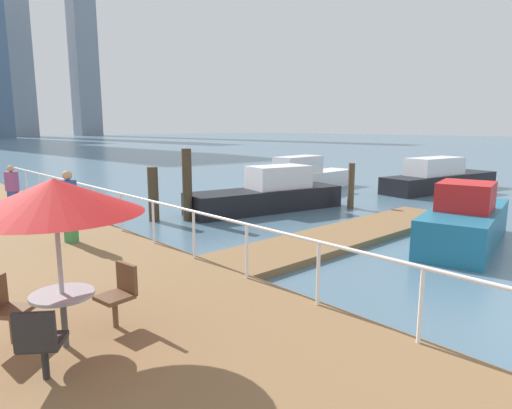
{
  "coord_description": "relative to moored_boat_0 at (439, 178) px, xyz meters",
  "views": [
    {
      "loc": [
        -8.47,
        -0.72,
        3.26
      ],
      "look_at": [
        -0.6,
        7.86,
        1.19
      ],
      "focal_mm": 31.03,
      "sensor_mm": 36.0,
      "label": 1
    }
  ],
  "objects": [
    {
      "name": "pedestrian_1",
      "position": [
        -18.17,
        0.82,
        0.7
      ],
      "size": [
        0.36,
        0.42,
        1.8
      ],
      "color": "#3F8C4C",
      "rests_on": "boardwalk"
    },
    {
      "name": "patio_umbrella",
      "position": [
        -20.21,
        -4.53,
        1.76
      ],
      "size": [
        2.18,
        2.18,
        2.23
      ],
      "color": "#B2B2B7",
      "rests_on": "boardwalk"
    },
    {
      "name": "cafe_chair_2",
      "position": [
        -20.71,
        -5.21,
        0.28
      ],
      "size": [
        0.63,
        0.64,
        0.9
      ],
      "color": "#262628",
      "rests_on": "boardwalk"
    },
    {
      "name": "boardwalk_railing",
      "position": [
        -16.7,
        -0.66,
        0.6
      ],
      "size": [
        0.06,
        24.41,
        1.08
      ],
      "color": "white",
      "rests_on": "boardwalk"
    },
    {
      "name": "ground_plane",
      "position": [
        -13.55,
        10.52,
        -0.64
      ],
      "size": [
        300.0,
        300.0,
        0.0
      ],
      "primitive_type": "plane",
      "color": "slate"
    },
    {
      "name": "pedestrian_0",
      "position": [
        -18.26,
        5.6,
        0.59
      ],
      "size": [
        0.39,
        0.42,
        1.62
      ],
      "color": "#334C99",
      "rests_on": "boardwalk"
    },
    {
      "name": "moored_boat_3",
      "position": [
        -4.75,
        4.82,
        0.03
      ],
      "size": [
        6.31,
        1.82,
        1.77
      ],
      "color": "white",
      "rests_on": "ground_plane"
    },
    {
      "name": "cafe_chair_1",
      "position": [
        -20.75,
        -3.87,
        0.28
      ],
      "size": [
        0.64,
        0.64,
        0.9
      ],
      "color": "brown",
      "rests_on": "boardwalk"
    },
    {
      "name": "floating_dock",
      "position": [
        -11.7,
        -2.65,
        -0.55
      ],
      "size": [
        10.7,
        2.0,
        0.18
      ],
      "primitive_type": "cube",
      "color": "olive",
      "rests_on": "ground_plane"
    },
    {
      "name": "dock_piling_2",
      "position": [
        -7.44,
        0.1,
        0.27
      ],
      "size": [
        0.25,
        0.25,
        1.82
      ],
      "primitive_type": "cylinder",
      "color": "brown",
      "rests_on": "ground_plane"
    },
    {
      "name": "cafe_chair_0",
      "position": [
        -19.37,
        -4.4,
        0.28
      ],
      "size": [
        0.53,
        0.5,
        0.9
      ],
      "color": "brown",
      "rests_on": "boardwalk"
    },
    {
      "name": "moored_boat_0",
      "position": [
        0.0,
        0.0,
        0.0
      ],
      "size": [
        7.63,
        2.83,
        1.71
      ],
      "color": "black",
      "rests_on": "ground_plane"
    },
    {
      "name": "cafe_table_round",
      "position": [
        -20.21,
        -4.53,
        0.42
      ],
      "size": [
        0.8,
        0.8,
        0.74
      ],
      "color": "#ADADB2",
      "rests_on": "boardwalk"
    },
    {
      "name": "moored_boat_4",
      "position": [
        -9.69,
        -5.31,
        0.0
      ],
      "size": [
        5.19,
        2.75,
        1.78
      ],
      "color": "#1E6B8C",
      "rests_on": "ground_plane"
    },
    {
      "name": "dock_piling_1",
      "position": [
        -13.53,
        2.58,
        0.61
      ],
      "size": [
        0.33,
        0.33,
        2.51
      ],
      "primitive_type": "cylinder",
      "color": "#473826",
      "rests_on": "ground_plane"
    },
    {
      "name": "skyline_tower_5",
      "position": [
        19.27,
        145.05,
        34.67
      ],
      "size": [
        7.88,
        13.71,
        70.63
      ],
      "primitive_type": "cube",
      "rotation": [
        0.0,
        0.0,
        -0.05
      ],
      "color": "#8C939E",
      "rests_on": "ground_plane"
    },
    {
      "name": "dock_piling_0",
      "position": [
        -14.45,
        3.32,
        0.3
      ],
      "size": [
        0.36,
        0.36,
        1.88
      ],
      "primitive_type": "cylinder",
      "color": "#473826",
      "rests_on": "ground_plane"
    },
    {
      "name": "moored_boat_2",
      "position": [
        -10.1,
        2.07,
        -0.02
      ],
      "size": [
        6.53,
        2.87,
        1.73
      ],
      "color": "black",
      "rests_on": "ground_plane"
    },
    {
      "name": "skyline_tower_6",
      "position": [
        40.55,
        144.87,
        43.9
      ],
      "size": [
        7.75,
        9.46,
        89.08
      ],
      "primitive_type": "cube",
      "rotation": [
        0.0,
        0.0,
        -0.06
      ],
      "color": "gray",
      "rests_on": "ground_plane"
    }
  ]
}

